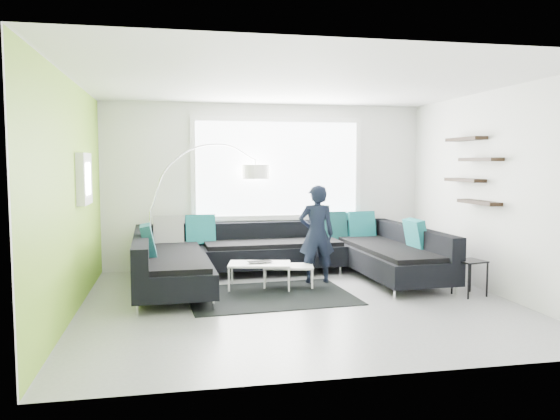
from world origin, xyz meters
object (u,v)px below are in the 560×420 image
object	(u,v)px
sectional_sofa	(285,256)
arc_lamp	(150,211)
coffee_table	(274,275)
laptop	(261,263)
side_table	(469,278)
person	(317,234)

from	to	relation	value
sectional_sofa	arc_lamp	xyz separation A→B (m)	(-1.97, 0.75, 0.64)
sectional_sofa	coffee_table	distance (m)	0.37
laptop	coffee_table	bearing A→B (deg)	12.00
laptop	side_table	bearing A→B (deg)	-25.66
side_table	coffee_table	bearing A→B (deg)	158.69
side_table	sectional_sofa	bearing A→B (deg)	152.63
arc_lamp	person	distance (m)	2.60
coffee_table	arc_lamp	distance (m)	2.20
person	laptop	distance (m)	0.99
coffee_table	laptop	size ratio (longest dim) A/B	2.98
coffee_table	person	world-z (taller)	person
side_table	person	xyz separation A→B (m)	(-1.84, 1.16, 0.49)
sectional_sofa	side_table	size ratio (longest dim) A/B	9.14
coffee_table	arc_lamp	xyz separation A→B (m)	(-1.77, 0.97, 0.87)
arc_lamp	person	bearing A→B (deg)	-23.73
arc_lamp	side_table	size ratio (longest dim) A/B	4.35
coffee_table	person	xyz separation A→B (m)	(0.68, 0.18, 0.55)
sectional_sofa	arc_lamp	size ratio (longest dim) A/B	2.10
sectional_sofa	person	size ratio (longest dim) A/B	3.02
arc_lamp	side_table	bearing A→B (deg)	-30.34
coffee_table	person	bearing A→B (deg)	26.23
coffee_table	person	size ratio (longest dim) A/B	0.77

